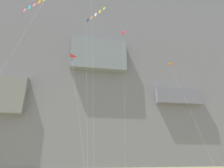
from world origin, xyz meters
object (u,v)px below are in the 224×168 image
Objects in this scene: kite_delta_upper_left at (71,65)px; kite_banner_near_cliff at (33,8)px; kite_delta_mid_right at (174,71)px; kite_banner_upper_right at (95,19)px; kite_delta_front_field at (123,39)px.

kite_banner_near_cliff reaches higher than kite_delta_upper_left.
kite_delta_mid_right reaches higher than kite_delta_upper_left.
kite_delta_upper_left is 0.61× the size of kite_banner_upper_right.
kite_banner_upper_right reaches higher than kite_delta_mid_right.
kite_banner_upper_right is at bearing -131.09° from kite_delta_front_field.
kite_delta_front_field reaches higher than kite_banner_near_cliff.
kite_delta_mid_right is 19.11m from kite_banner_upper_right.
kite_delta_front_field is (10.57, 10.05, 12.51)m from kite_delta_upper_left.
kite_delta_mid_right is at bearing 16.12° from kite_banner_upper_right.
kite_delta_front_field is 22.27m from kite_banner_near_cliff.
kite_banner_upper_right is at bearing 32.96° from kite_banner_near_cliff.
kite_delta_front_field is at bearing 41.05° from kite_banner_near_cliff.
kite_banner_upper_right reaches higher than kite_banner_near_cliff.
kite_delta_mid_right is at bearing 22.41° from kite_banner_near_cliff.
kite_delta_upper_left is at bearing -136.43° from kite_delta_front_field.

